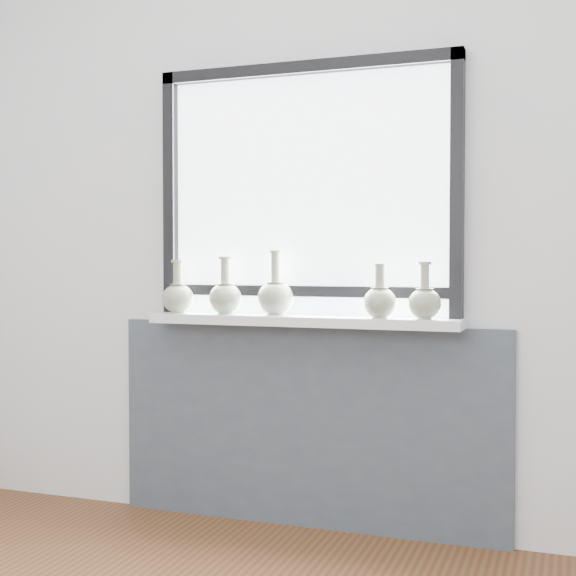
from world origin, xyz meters
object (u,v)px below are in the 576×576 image
(vase_c, at_px, (276,295))
(vase_b, at_px, (225,296))
(vase_a, at_px, (178,296))
(vase_d, at_px, (380,300))
(windowsill, at_px, (301,321))
(vase_e, at_px, (425,301))

(vase_c, bearing_deg, vase_b, -177.26)
(vase_a, xyz_separation_m, vase_b, (0.22, 0.01, 0.00))
(vase_c, height_order, vase_d, vase_c)
(vase_a, bearing_deg, vase_d, -0.96)
(windowsill, relative_size, vase_a, 5.72)
(windowsill, xyz_separation_m, vase_e, (0.51, -0.02, 0.09))
(vase_a, xyz_separation_m, vase_e, (1.07, -0.01, -0.00))
(windowsill, distance_m, vase_d, 0.35)
(vase_b, xyz_separation_m, vase_c, (0.22, 0.01, 0.00))
(vase_a, distance_m, vase_e, 1.07)
(vase_a, distance_m, vase_d, 0.90)
(vase_d, bearing_deg, vase_c, 175.45)
(vase_b, relative_size, vase_c, 0.91)
(vase_a, bearing_deg, vase_e, -0.31)
(windowsill, bearing_deg, vase_d, -5.06)
(vase_b, bearing_deg, vase_e, -1.08)
(windowsill, height_order, vase_a, vase_a)
(vase_a, bearing_deg, vase_b, 2.66)
(vase_b, bearing_deg, vase_d, -2.14)
(windowsill, relative_size, vase_c, 4.88)
(windowsill, bearing_deg, vase_b, -179.22)
(vase_b, xyz_separation_m, vase_e, (0.85, -0.02, -0.01))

